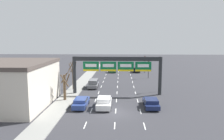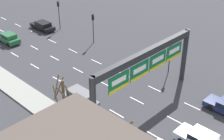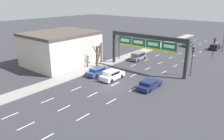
% 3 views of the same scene
% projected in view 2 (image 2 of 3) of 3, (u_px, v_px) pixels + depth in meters
% --- Properties ---
extents(lane_dashes, '(6.72, 67.00, 0.01)m').
position_uv_depth(lane_dashes, '(120.00, 92.00, 36.03)').
color(lane_dashes, white).
rests_on(lane_dashes, ground_plane).
extents(sign_gantry, '(15.39, 0.70, 6.55)m').
position_uv_depth(sign_gantry, '(147.00, 64.00, 31.49)').
color(sign_gantry, '#232628').
rests_on(sign_gantry, ground_plane).
extents(car_black, '(1.92, 4.87, 1.39)m').
position_uv_depth(car_black, '(43.00, 25.00, 52.64)').
color(car_black, black).
rests_on(car_black, ground_plane).
extents(suv_grey, '(1.80, 4.24, 1.64)m').
position_uv_depth(suv_grey, '(81.00, 97.00, 33.50)').
color(suv_grey, slate).
rests_on(suv_grey, ground_plane).
extents(car_white, '(1.98, 4.40, 1.56)m').
position_uv_depth(car_white, '(201.00, 139.00, 27.78)').
color(car_white, silver).
rests_on(car_white, ground_plane).
extents(car_green, '(1.84, 4.29, 1.49)m').
position_uv_depth(car_green, '(9.00, 38.00, 47.91)').
color(car_green, '#235B38').
rests_on(car_green, ground_plane).
extents(traffic_light_near_gantry, '(0.30, 0.35, 4.58)m').
position_uv_depth(traffic_light_near_gantry, '(93.00, 23.00, 46.61)').
color(traffic_light_near_gantry, black).
rests_on(traffic_light_near_gantry, ground_plane).
extents(traffic_light_mid_block, '(0.30, 0.35, 4.97)m').
position_uv_depth(traffic_light_mid_block, '(171.00, 48.00, 38.29)').
color(traffic_light_mid_block, black).
rests_on(traffic_light_mid_block, ground_plane).
extents(traffic_light_far_end, '(0.30, 0.35, 4.83)m').
position_uv_depth(traffic_light_far_end, '(59.00, 9.00, 51.62)').
color(traffic_light_far_end, black).
rests_on(traffic_light_far_end, ground_plane).
extents(tree_bare_closest, '(1.74, 1.76, 5.41)m').
position_uv_depth(tree_bare_closest, '(63.00, 101.00, 28.91)').
color(tree_bare_closest, brown).
rests_on(tree_bare_closest, sidewalk_left).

